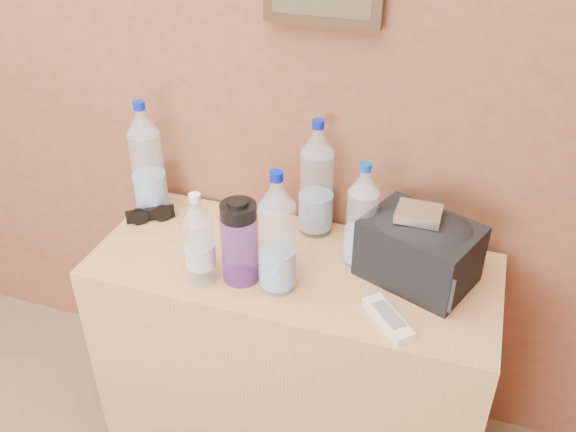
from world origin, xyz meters
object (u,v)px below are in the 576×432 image
object	(u,v)px
sunglasses	(150,214)
toiletry_bag	(419,248)
nalgene_bottle	(240,241)
pet_large_a	(147,164)
pet_large_d	(277,239)
dresser	(292,354)
pet_large_b	(316,184)
pet_small	(199,244)
ac_remote	(388,318)
foil_packet	(419,214)
pet_large_c	(361,220)

from	to	relation	value
sunglasses	toiletry_bag	world-z (taller)	toiletry_bag
nalgene_bottle	pet_large_a	bearing A→B (deg)	149.57
pet_large_d	sunglasses	bearing A→B (deg)	159.59
pet_large_a	sunglasses	xyz separation A→B (m)	(0.02, -0.06, -0.14)
dresser	pet_large_b	world-z (taller)	pet_large_b
pet_large_a	pet_small	size ratio (longest dim) A/B	1.36
pet_large_b	toiletry_bag	world-z (taller)	pet_large_b
dresser	sunglasses	xyz separation A→B (m)	(-0.47, 0.07, 0.36)
ac_remote	foil_packet	size ratio (longest dim) A/B	1.47
pet_large_a	pet_large_d	bearing A→B (deg)	-25.30
pet_large_d	pet_small	distance (m)	0.20
pet_small	sunglasses	bearing A→B (deg)	142.16
dresser	sunglasses	bearing A→B (deg)	171.33
pet_large_b	foil_packet	bearing A→B (deg)	-23.81
pet_large_d	ac_remote	bearing A→B (deg)	-8.23
toiletry_bag	sunglasses	bearing A→B (deg)	-159.97
pet_small	pet_large_a	bearing A→B (deg)	137.66
pet_large_a	sunglasses	distance (m)	0.15
pet_large_d	toiletry_bag	xyz separation A→B (m)	(0.33, 0.15, -0.05)
pet_small	sunglasses	xyz separation A→B (m)	(-0.27, 0.21, -0.10)
sunglasses	nalgene_bottle	bearing A→B (deg)	-59.42
dresser	toiletry_bag	xyz separation A→B (m)	(0.33, 0.05, 0.44)
sunglasses	foil_packet	bearing A→B (deg)	-36.43
pet_large_b	sunglasses	distance (m)	0.52
pet_large_b	pet_small	world-z (taller)	pet_large_b
pet_large_d	ac_remote	world-z (taller)	pet_large_d
ac_remote	toiletry_bag	distance (m)	0.22
pet_large_b	foil_packet	size ratio (longest dim) A/B	3.19
pet_large_a	pet_large_d	size ratio (longest dim) A/B	1.05
pet_small	ac_remote	xyz separation A→B (m)	(0.49, -0.01, -0.10)
pet_large_c	foil_packet	distance (m)	0.16
dresser	nalgene_bottle	distance (m)	0.48
dresser	pet_large_a	world-z (taller)	pet_large_a
pet_large_a	foil_packet	bearing A→B (deg)	-6.05
dresser	pet_large_b	bearing A→B (deg)	86.35
pet_large_c	pet_large_d	distance (m)	0.24
pet_large_b	pet_large_d	distance (m)	0.28
pet_large_a	ac_remote	xyz separation A→B (m)	(0.79, -0.28, -0.15)
pet_small	nalgene_bottle	xyz separation A→B (m)	(0.09, 0.04, 0.00)
pet_large_a	foil_packet	size ratio (longest dim) A/B	3.22
dresser	pet_small	xyz separation A→B (m)	(-0.20, -0.14, 0.46)
dresser	pet_large_c	bearing A→B (deg)	22.48
pet_large_c	pet_large_d	bearing A→B (deg)	-135.60
nalgene_bottle	sunglasses	distance (m)	0.41
nalgene_bottle	sunglasses	world-z (taller)	nalgene_bottle
pet_large_d	pet_large_a	bearing A→B (deg)	154.70
dresser	foil_packet	xyz separation A→B (m)	(0.31, 0.04, 0.54)
dresser	toiletry_bag	distance (m)	0.55
toiletry_bag	dresser	bearing A→B (deg)	-149.51
pet_small	dresser	bearing A→B (deg)	33.91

